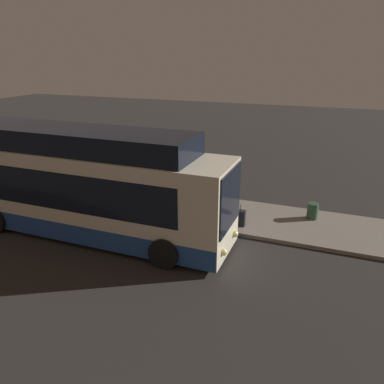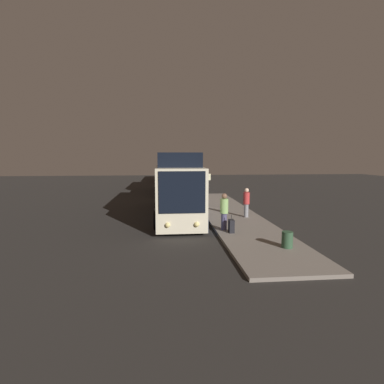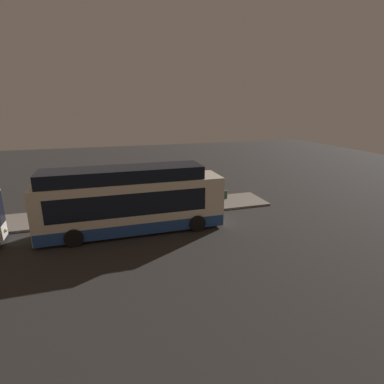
# 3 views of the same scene
# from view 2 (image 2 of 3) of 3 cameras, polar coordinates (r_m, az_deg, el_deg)

# --- Properties ---
(ground) EXTENTS (80.00, 80.00, 0.00)m
(ground) POSITION_cam_2_polar(r_m,az_deg,el_deg) (18.80, -2.49, -4.71)
(ground) COLOR #2B2826
(platform) EXTENTS (20.00, 3.32, 0.14)m
(platform) POSITION_cam_2_polar(r_m,az_deg,el_deg) (19.23, 7.28, -4.28)
(platform) COLOR slate
(platform) RESTS_ON ground
(bus_lead) EXTENTS (10.97, 2.74, 3.95)m
(bus_lead) POSITION_cam_2_polar(r_m,az_deg,el_deg) (19.16, -2.92, 0.97)
(bus_lead) COLOR beige
(bus_lead) RESTS_ON ground
(bus_second) EXTENTS (10.96, 2.83, 3.86)m
(bus_second) POSITION_cam_2_polar(r_m,az_deg,el_deg) (31.64, -3.93, 3.20)
(bus_second) COLOR silver
(bus_second) RESTS_ON ground
(bus_third) EXTENTS (11.55, 2.83, 2.80)m
(bus_third) POSITION_cam_2_polar(r_m,az_deg,el_deg) (44.96, -4.39, 3.88)
(bus_third) COLOR silver
(bus_third) RESTS_ON ground
(passenger_boarding) EXTENTS (0.49, 0.49, 1.74)m
(passenger_boarding) POSITION_cam_2_polar(r_m,az_deg,el_deg) (18.09, 10.32, -1.77)
(passenger_boarding) COLOR gray
(passenger_boarding) RESTS_ON platform
(passenger_waiting) EXTENTS (0.52, 0.52, 1.82)m
(passenger_waiting) POSITION_cam_2_polar(r_m,az_deg,el_deg) (14.87, 6.15, -3.45)
(passenger_waiting) COLOR #4C476B
(passenger_waiting) RESTS_ON platform
(suitcase) EXTENTS (0.41, 0.24, 0.86)m
(suitcase) POSITION_cam_2_polar(r_m,az_deg,el_deg) (14.50, 7.51, -6.44)
(suitcase) COLOR black
(suitcase) RESTS_ON platform
(sign_post) EXTENTS (0.10, 0.89, 2.42)m
(sign_post) POSITION_cam_2_polar(r_m,az_deg,el_deg) (21.35, 2.37, 1.39)
(sign_post) COLOR #4C4C51
(sign_post) RESTS_ON platform
(trash_bin) EXTENTS (0.44, 0.44, 0.65)m
(trash_bin) POSITION_cam_2_polar(r_m,az_deg,el_deg) (12.66, 17.68, -8.64)
(trash_bin) COLOR #2D4C33
(trash_bin) RESTS_ON platform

